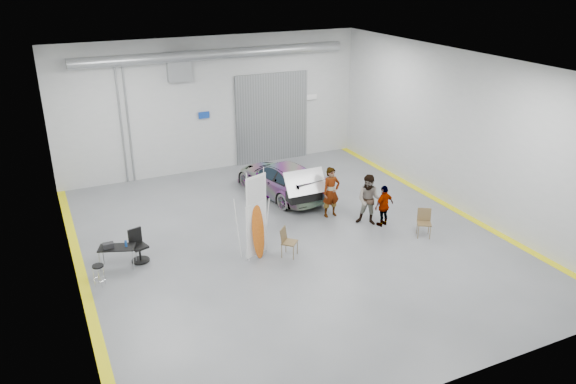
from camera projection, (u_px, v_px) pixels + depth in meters
name	position (u px, v px, depth m)	size (l,w,h in m)	color
ground	(290.00, 239.00, 19.48)	(16.00, 16.00, 0.00)	#5C5F63
room_shell	(270.00, 109.00, 19.87)	(14.02, 16.18, 6.01)	#B0B3B5
sedan_car	(281.00, 179.00, 22.95)	(1.94, 4.75, 1.38)	silver
person_a	(331.00, 192.00, 20.90)	(0.70, 0.46, 1.93)	brown
person_b	(369.00, 200.00, 20.25)	(0.93, 0.71, 1.90)	slate
person_c	(384.00, 206.00, 20.21)	(0.90, 0.37, 1.55)	olive
surfboard_display	(255.00, 224.00, 17.76)	(0.81, 0.44, 3.02)	white
folding_chair_near	(289.00, 247.00, 18.26)	(0.64, 0.73, 0.97)	brown
folding_chair_far	(423.00, 228.00, 19.56)	(0.63, 0.69, 0.98)	brown
shop_stool	(99.00, 276.00, 16.56)	(0.35, 0.35, 0.69)	black
work_table	(115.00, 247.00, 17.44)	(1.23, 0.90, 0.90)	gray
office_chair	(139.00, 247.00, 17.91)	(0.58, 0.61, 1.08)	black
trunk_lid	(305.00, 180.00, 20.91)	(1.61, 0.98, 0.04)	silver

